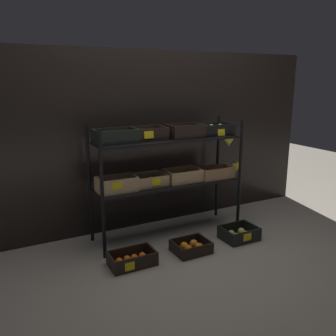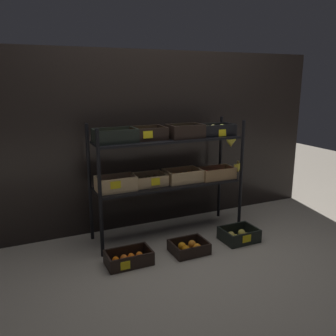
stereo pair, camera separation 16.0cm
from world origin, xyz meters
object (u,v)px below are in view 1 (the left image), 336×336
Objects in this scene: crate_ground_orange at (191,247)px; crate_ground_tangerine at (132,260)px; display_rack at (170,159)px; crate_ground_apple_gold at (239,234)px.

crate_ground_tangerine is at bearing 177.56° from crate_ground_orange.
crate_ground_orange is (-0.02, -0.44, -0.71)m from display_rack.
crate_ground_apple_gold is (0.52, -0.43, -0.70)m from display_rack.
display_rack is 4.67× the size of crate_ground_apple_gold.
display_rack is 0.83m from crate_ground_orange.
crate_ground_tangerine is (-0.57, -0.42, -0.71)m from display_rack.
display_rack reaches higher than crate_ground_orange.
crate_ground_apple_gold is (0.54, 0.01, 0.01)m from crate_ground_orange.
crate_ground_orange is (0.55, -0.02, -0.00)m from crate_ground_tangerine.
crate_ground_orange is at bearing -92.31° from display_rack.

